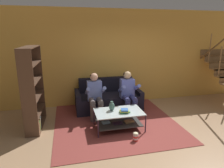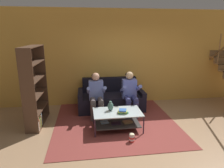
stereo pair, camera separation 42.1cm
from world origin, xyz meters
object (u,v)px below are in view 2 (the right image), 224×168
Objects in this scene: person_seated_left at (96,93)px; popcorn_tub at (132,138)px; book_stack at (123,111)px; person_seated_right at (130,92)px; coffee_table at (117,118)px; vase at (111,106)px; bookshelf at (33,92)px; couch at (111,99)px.

popcorn_tub is at bearing -65.56° from person_seated_left.
book_stack is at bearing 100.57° from popcorn_tub.
popcorn_tub is at bearing -101.01° from person_seated_right.
coffee_table is 4.87× the size of vase.
bookshelf is at bearing -173.87° from person_seated_right.
vase is at bearing -13.68° from bookshelf.
person_seated_right is at bearing 0.04° from person_seated_left.
person_seated_right reaches higher than book_stack.
popcorn_tub is (-0.27, -1.41, -0.56)m from person_seated_right.
couch is 8.34× the size of vase.
vase is 0.12× the size of bookshelf.
vase is at bearing 148.09° from coffee_table.
person_seated_right reaches higher than popcorn_tub.
coffee_table is at bearing -90.91° from couch.
couch is at bearing 49.47° from person_seated_left.
person_seated_right is 0.95m from vase.
bookshelf reaches higher than book_stack.
vase reaches higher than popcorn_tub.
bookshelf reaches higher than popcorn_tub.
person_seated_left is 1.07× the size of coffee_table.
book_stack is 0.65m from popcorn_tub.
coffee_table is at bearing -15.22° from bookshelf.
vase is at bearing 143.06° from book_stack.
couch is at bearing 89.09° from coffee_table.
vase is 0.93× the size of book_stack.
person_seated_right is 4.87× the size of book_stack.
bookshelf reaches higher than coffee_table.
person_seated_left reaches higher than couch.
popcorn_tub is at bearing -63.50° from vase.
person_seated_left reaches higher than popcorn_tub.
person_seated_right is 1.00m from coffee_table.
couch reaches higher than vase.
coffee_table is (-0.48, -0.80, -0.37)m from person_seated_right.
couch reaches higher than book_stack.
couch is at bearing 95.38° from popcorn_tub.
person_seated_right is at bearing -49.44° from couch.
bookshelf is at bearing -170.28° from person_seated_left.
coffee_table is at bearing -61.26° from person_seated_left.
coffee_table is at bearing -121.00° from person_seated_right.
popcorn_tub is (2.17, -1.15, -0.73)m from bookshelf.
coffee_table is 2.11m from bookshelf.
vase is at bearing -131.65° from person_seated_right.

